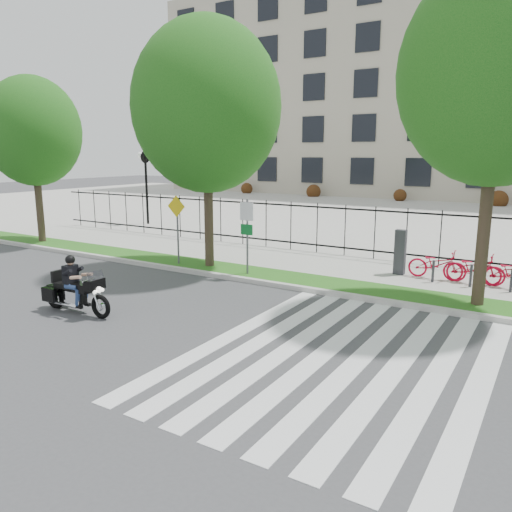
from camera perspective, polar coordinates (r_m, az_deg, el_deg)
The scene contains 15 objects.
ground at distance 13.06m, azimuth -10.48°, elevation -6.93°, with size 120.00×120.00×0.00m, color #3E3E41.
curb at distance 16.17m, azimuth -0.72°, elevation -2.82°, with size 60.00×0.20×0.15m, color #B5B2AA.
grass_verge at distance 16.87m, azimuth 0.82°, elevation -2.20°, with size 60.00×1.50×0.15m, color #245916.
sidewalk at distance 19.00m, azimuth 4.70°, elevation -0.65°, with size 60.00×3.50×0.15m, color #9F9D95.
plaza at distance 35.36m, azimuth 17.80°, elevation 4.53°, with size 80.00×34.00×0.10m, color #9F9D95.
crosswalk_stripes at distance 10.62m, azimuth 9.66°, elevation -11.32°, with size 5.70×8.00×0.01m, color silver, non-canonical shape.
iron_fence at distance 20.36m, azimuth 6.99°, elevation 3.21°, with size 30.00×0.06×2.00m, color black, non-canonical shape.
office_building at distance 54.99m, azimuth 23.81°, elevation 16.86°, with size 60.00×21.90×20.15m.
lamp_post_left at distance 29.37m, azimuth -12.49°, elevation 9.64°, with size 1.06×0.70×4.25m.
street_tree_0 at distance 24.66m, azimuth -24.14°, elevation 12.85°, with size 4.16×4.16×7.30m.
street_tree_1 at distance 17.70m, azimuth -5.67°, elevation 16.62°, with size 5.08×5.08×8.44m.
street_tree_2 at distance 14.29m, azimuth 26.00°, elevation 18.35°, with size 4.88×4.88×8.73m.
sign_pole_regulatory at distance 16.45m, azimuth -1.04°, elevation 3.35°, with size 0.50×0.09×2.50m.
sign_pole_warning at distance 18.23m, azimuth -9.00°, elevation 4.04°, with size 0.78×0.09×2.49m.
motorcycle_rider at distance 13.86m, azimuth -19.90°, elevation -3.70°, with size 2.40×0.71×1.86m.
Camera 1 is at (8.40, -9.11, 4.13)m, focal length 35.00 mm.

